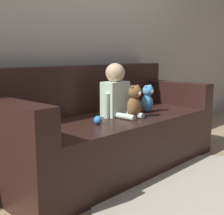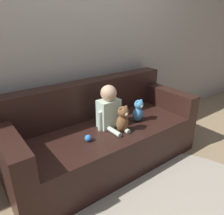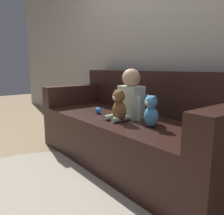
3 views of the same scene
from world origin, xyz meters
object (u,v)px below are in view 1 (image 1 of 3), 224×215
couch (107,131)px  plush_toy_side (147,99)px  person_baby (116,93)px  toy_ball (98,120)px  teddy_bear_brown (134,102)px

couch → plush_toy_side: size_ratio=8.18×
person_baby → toy_ball: 0.38m
toy_ball → couch: bearing=33.3°
couch → person_baby: size_ratio=4.55×
person_baby → plush_toy_side: size_ratio=1.80×
person_baby → teddy_bear_brown: bearing=-76.4°
teddy_bear_brown → plush_toy_side: bearing=15.8°
plush_toy_side → toy_ball: 0.64m
person_baby → teddy_bear_brown: (0.04, -0.16, -0.06)m
couch → toy_ball: 0.37m
teddy_bear_brown → person_baby: bearing=103.6°
person_baby → toy_ball: (-0.32, -0.12, -0.16)m
plush_toy_side → toy_ball: plush_toy_side is taller
person_baby → plush_toy_side: person_baby is taller
teddy_bear_brown → plush_toy_side: teddy_bear_brown is taller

